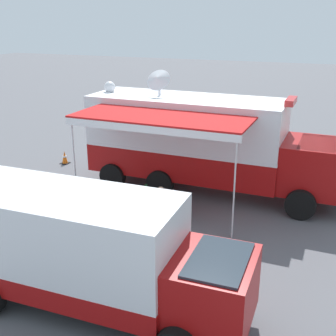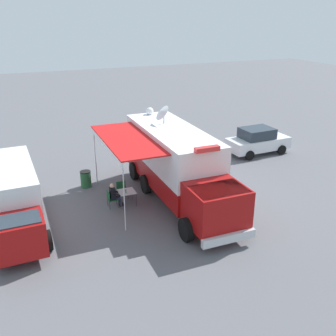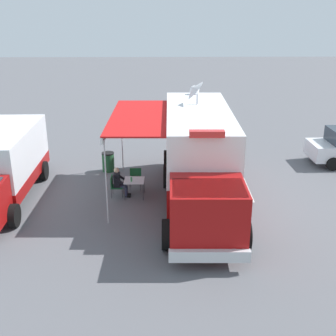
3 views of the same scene
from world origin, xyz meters
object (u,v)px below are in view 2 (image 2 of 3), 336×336
(trash_bin, at_px, (86,179))
(car_behind_truck, at_px, (258,141))
(support_truck, at_px, (12,198))
(water_bottle, at_px, (126,191))
(seated_responder, at_px, (114,194))
(folding_chair_beside_table, at_px, (122,189))
(command_truck, at_px, (177,163))
(folding_table, at_px, (127,192))
(traffic_cone, at_px, (144,152))
(folding_chair_at_table, at_px, (111,198))

(trash_bin, xyz_separation_m, car_behind_truck, (-11.80, -0.84, 0.42))
(trash_bin, height_order, support_truck, support_truck)
(water_bottle, xyz_separation_m, seated_responder, (0.51, -0.21, -0.18))
(trash_bin, distance_m, support_truck, 4.90)
(water_bottle, bearing_deg, folding_chair_beside_table, -95.74)
(command_truck, bearing_deg, folding_table, -8.43)
(command_truck, xyz_separation_m, car_behind_truck, (-7.88, -4.16, -1.06))
(seated_responder, distance_m, car_behind_truck, 11.64)
(trash_bin, xyz_separation_m, traffic_cone, (-4.59, -3.41, -0.18))
(car_behind_truck, bearing_deg, water_bottle, 20.54)
(command_truck, distance_m, support_truck, 7.73)
(folding_chair_beside_table, height_order, support_truck, support_truck)
(traffic_cone, bearing_deg, command_truck, 84.29)
(folding_chair_beside_table, height_order, car_behind_truck, car_behind_truck)
(folding_table, xyz_separation_m, seated_responder, (0.61, -0.05, -0.02))
(water_bottle, height_order, traffic_cone, water_bottle)
(folding_chair_beside_table, relative_size, car_behind_truck, 0.20)
(folding_chair_at_table, distance_m, folding_chair_beside_table, 1.13)
(command_truck, relative_size, support_truck, 1.39)
(seated_responder, bearing_deg, trash_bin, -74.94)
(command_truck, distance_m, traffic_cone, 6.96)
(trash_bin, distance_m, car_behind_truck, 11.84)
(trash_bin, bearing_deg, folding_table, 115.27)
(folding_chair_at_table, height_order, traffic_cone, folding_chair_at_table)
(folding_table, bearing_deg, folding_chair_at_table, -3.85)
(folding_chair_beside_table, relative_size, support_truck, 0.13)
(seated_responder, bearing_deg, support_truck, 0.97)
(folding_chair_at_table, height_order, support_truck, support_truck)
(folding_chair_beside_table, distance_m, seated_responder, 1.02)
(command_truck, height_order, trash_bin, command_truck)
(support_truck, bearing_deg, command_truck, 177.41)
(support_truck, bearing_deg, car_behind_truck, -166.28)
(folding_chair_beside_table, bearing_deg, car_behind_truck, -164.29)
(seated_responder, height_order, support_truck, support_truck)
(folding_chair_beside_table, bearing_deg, support_truck, 9.62)
(seated_responder, relative_size, car_behind_truck, 0.29)
(water_bottle, relative_size, traffic_cone, 0.39)
(folding_table, distance_m, traffic_cone, 7.13)
(folding_table, relative_size, trash_bin, 0.89)
(folding_chair_at_table, height_order, car_behind_truck, car_behind_truck)
(folding_chair_beside_table, xyz_separation_m, traffic_cone, (-3.20, -5.50, -0.23))
(seated_responder, height_order, trash_bin, seated_responder)
(seated_responder, distance_m, trash_bin, 3.00)
(folding_chair_beside_table, bearing_deg, traffic_cone, -120.20)
(folding_table, height_order, water_bottle, water_bottle)
(command_truck, xyz_separation_m, folding_chair_at_table, (3.33, -0.43, -1.43))
(folding_chair_at_table, bearing_deg, trash_bin, -78.47)
(command_truck, distance_m, seated_responder, 3.42)
(trash_bin, bearing_deg, traffic_cone, -143.39)
(seated_responder, xyz_separation_m, traffic_cone, (-3.82, -6.30, -0.37))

